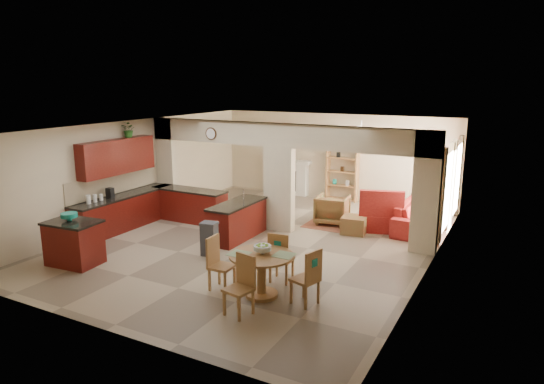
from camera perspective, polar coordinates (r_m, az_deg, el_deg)
The scene contains 39 objects.
floor at distance 12.03m, azimuth -1.35°, elevation -5.69°, with size 10.00×10.00×0.00m, color gray.
ceiling at distance 11.44m, azimuth -1.43°, elevation 7.71°, with size 10.00×10.00×0.00m, color white.
wall_back at distance 16.13m, azimuth 7.37°, elevation 4.15°, with size 8.00×8.00×0.00m, color #BFAD8B.
wall_front at distance 7.85m, azimuth -19.68°, elevation -6.04°, with size 8.00×8.00×0.00m, color #BFAD8B.
wall_left at distance 14.02m, azimuth -15.81°, elevation 2.43°, with size 10.00×10.00×0.00m, color #BFAD8B.
wall_right at distance 10.35m, azimuth 18.31°, elevation -1.40°, with size 10.00×10.00×0.00m, color #BFAD8B.
partition_left_pier at distance 14.55m, azimuth -12.24°, elevation 3.00°, with size 0.60×0.25×2.80m, color #BFAD8B.
partition_center_pier at distance 12.58m, azimuth 0.85°, elevation 0.35°, with size 0.80×0.25×2.20m, color #BFAD8B.
partition_right_pier at distance 11.36m, azimuth 17.71°, elevation -0.11°, with size 0.60×0.25×2.80m, color #BFAD8B.
partition_header at distance 12.35m, azimuth 0.87°, elevation 6.70°, with size 8.00×0.25×0.60m, color #BFAD8B.
kitchen_counter at distance 13.55m, azimuth -14.01°, elevation -1.88°, with size 2.52×3.29×1.48m.
upper_cabinets at distance 13.25m, azimuth -17.76°, elevation 3.99°, with size 0.35×2.40×0.90m, color #420B07.
peninsula at distance 12.09m, azimuth -4.11°, elevation -3.35°, with size 0.70×1.85×0.91m.
wall_clock at distance 13.26m, azimuth -7.20°, elevation 6.82°, with size 0.34×0.34×0.03m, color #492D18.
rug at distance 13.37m, azimuth 7.59°, elevation -3.85°, with size 1.60×1.30×0.01m, color #985037.
fireplace at distance 16.73m, azimuth 1.96°, elevation 1.84°, with size 1.60×0.35×1.20m.
shelving_unit at distance 15.93m, azimuth 8.26°, elevation 2.18°, with size 1.00×0.32×1.80m, color olive.
window_a at distance 12.62m, azimuth 19.94°, elevation 0.06°, with size 0.02×0.90×1.90m, color white.
window_b at distance 14.27m, azimuth 20.95°, elevation 1.42°, with size 0.02×0.90×1.90m, color white.
glazed_door at distance 13.47m, azimuth 20.42°, elevation 0.16°, with size 0.02×0.70×2.10m, color white.
drape_a_left at distance 12.04m, azimuth 19.33°, elevation -0.48°, with size 0.10×0.28×2.30m, color #3A1817.
drape_a_right at distance 13.20m, azimuth 20.15°, elevation 0.60°, with size 0.10×0.28×2.30m, color #3A1817.
drape_b_left at distance 13.69m, azimuth 20.45°, elevation 0.99°, with size 0.10×0.28×2.30m, color #3A1817.
drape_b_right at distance 14.86m, azimuth 21.10°, elevation 1.84°, with size 0.10×0.28×2.30m, color #3A1817.
ceiling_fan at distance 13.62m, azimuth 10.45°, elevation 7.34°, with size 1.00×1.00×0.10m, color white.
kitchen_island at distance 11.21m, azimuth -22.27°, elevation -5.53°, with size 1.17×0.88×0.95m.
teal_bowl at distance 11.14m, azimuth -22.75°, elevation -2.70°, with size 0.34×0.34×0.16m, color #138674.
trash_can at distance 11.02m, azimuth -7.37°, elevation -5.63°, with size 0.33×0.28×0.71m, color #313133.
dining_table at distance 8.88m, azimuth -1.24°, elevation -9.03°, with size 1.18×1.18×0.80m.
fruit_bowl at distance 8.81m, azimuth -1.13°, elevation -6.70°, with size 0.32×0.32×0.17m, color #6EB226.
sofa at distance 13.42m, azimuth 17.17°, elevation -2.65°, with size 0.99×2.52×0.74m, color maroon.
chaise at distance 13.16m, azimuth 13.08°, elevation -3.36°, with size 1.12×0.92×0.45m, color maroon.
armchair at distance 13.40m, azimuth 7.12°, elevation -2.06°, with size 0.84×0.87×0.79m, color #9C2E1C.
ottoman at distance 12.69m, azimuth 9.65°, elevation -3.83°, with size 0.61×0.61×0.44m, color #9C2E1C.
plant at distance 13.51m, azimuth -16.48°, elevation 7.06°, with size 0.38×0.33×0.42m, color #174C14.
chair_north at distance 9.43m, azimuth 0.95°, elevation -7.49°, with size 0.45×0.45×1.02m.
chair_east at distance 8.55m, azimuth 4.34°, elevation -9.76°, with size 0.52×0.52×1.02m.
chair_south at distance 8.27m, azimuth -3.57°, elevation -10.56°, with size 0.49×0.49×1.02m.
chair_west at distance 9.23m, azimuth -6.39°, elevation -8.04°, with size 0.44×0.43×1.02m.
Camera 1 is at (5.59, -9.92, 3.86)m, focal length 32.00 mm.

